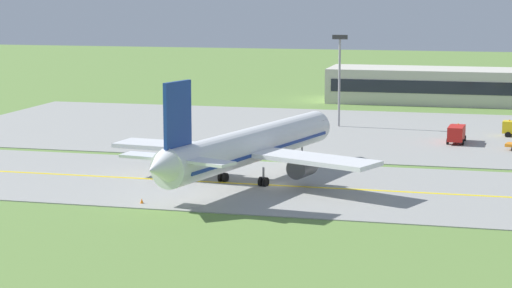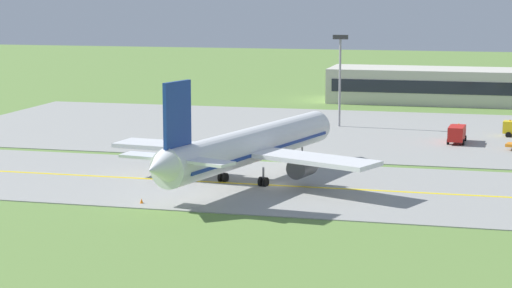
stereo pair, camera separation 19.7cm
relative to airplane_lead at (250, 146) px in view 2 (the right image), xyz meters
name	(u,v)px [view 2 (the right image)]	position (x,y,z in m)	size (l,w,h in m)	color
ground_plane	(275,186)	(3.33, -1.51, -4.13)	(500.00, 500.00, 0.00)	olive
taxiway_strip	(275,186)	(3.33, -1.51, -4.08)	(240.00, 28.00, 0.10)	gray
apron_pad	(401,134)	(13.33, 40.49, -4.08)	(140.00, 52.00, 0.10)	gray
taxiway_centreline	(275,185)	(3.33, -1.51, -4.03)	(220.00, 0.60, 0.01)	yellow
airplane_lead	(250,146)	(0.00, 0.00, 0.00)	(32.00, 39.09, 12.70)	white
service_truck_fuel	(457,133)	(21.91, 33.52, -2.60)	(2.64, 6.11, 2.60)	red
terminal_building	(486,87)	(25.73, 83.07, -0.76)	(60.36, 13.78, 7.90)	beige
apron_light_mast	(340,69)	(3.03, 45.89, 5.19)	(2.40, 0.50, 14.70)	gray
traffic_cone_near_edge	(142,201)	(-7.91, -13.46, -3.83)	(0.44, 0.44, 0.60)	orange
traffic_cone_mid_edge	(191,158)	(-10.78, 11.65, -3.83)	(0.44, 0.44, 0.60)	orange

